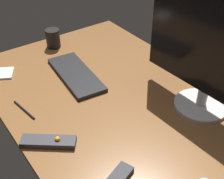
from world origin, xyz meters
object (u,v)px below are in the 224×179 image
(monitor, at_px, (211,58))
(pen, at_px, (24,110))
(keyboard, at_px, (76,74))
(media_remote, at_px, (49,142))
(coffee_mug, at_px, (54,38))

(monitor, bearing_deg, pen, -126.13)
(keyboard, distance_m, media_remote, 0.42)
(pen, bearing_deg, media_remote, -8.77)
(media_remote, height_order, pen, media_remote)
(keyboard, bearing_deg, pen, -66.04)
(monitor, relative_size, coffee_mug, 6.04)
(media_remote, relative_size, pen, 1.24)
(monitor, relative_size, pen, 3.96)
(media_remote, bearing_deg, coffee_mug, 99.26)
(media_remote, distance_m, pen, 0.22)
(coffee_mug, bearing_deg, pen, -40.13)
(monitor, height_order, coffee_mug, monitor)
(keyboard, height_order, pen, keyboard)
(monitor, distance_m, media_remote, 0.63)
(keyboard, bearing_deg, media_remote, -36.77)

